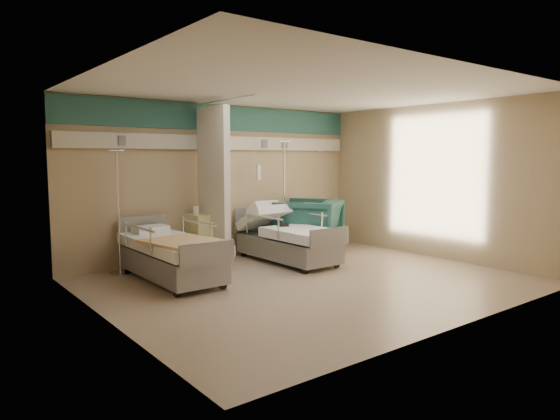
% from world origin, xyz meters
% --- Properties ---
extents(ground, '(6.00, 5.00, 0.00)m').
position_xyz_m(ground, '(0.00, 0.00, 0.00)').
color(ground, gray).
rests_on(ground, ground).
extents(room_walls, '(6.04, 5.04, 2.82)m').
position_xyz_m(room_walls, '(-0.03, 0.25, 1.86)').
color(room_walls, tan).
rests_on(room_walls, ground).
extents(bed_right, '(1.00, 2.16, 0.63)m').
position_xyz_m(bed_right, '(0.60, 1.30, 0.32)').
color(bed_right, silver).
rests_on(bed_right, ground).
extents(bed_left, '(1.00, 2.16, 0.63)m').
position_xyz_m(bed_left, '(-1.60, 1.30, 0.32)').
color(bed_left, silver).
rests_on(bed_left, ground).
extents(bedside_cabinet, '(0.50, 0.48, 0.85)m').
position_xyz_m(bedside_cabinet, '(-0.55, 2.20, 0.42)').
color(bedside_cabinet, '#E3DC8E').
rests_on(bedside_cabinet, ground).
extents(visitor_armchair, '(1.58, 1.59, 1.06)m').
position_xyz_m(visitor_armchair, '(1.42, 1.68, 0.53)').
color(visitor_armchair, '#205049').
rests_on(visitor_armchair, ground).
extents(waffle_blanket, '(0.80, 0.76, 0.07)m').
position_xyz_m(waffle_blanket, '(1.45, 1.63, 1.09)').
color(waffle_blanket, white).
rests_on(waffle_blanket, visitor_armchair).
extents(iv_stand_right, '(0.39, 0.39, 2.16)m').
position_xyz_m(iv_stand_right, '(1.10, 2.04, 0.44)').
color(iv_stand_right, silver).
rests_on(iv_stand_right, ground).
extents(iv_stand_left, '(0.35, 0.35, 1.96)m').
position_xyz_m(iv_stand_left, '(-2.08, 2.15, 0.40)').
color(iv_stand_left, silver).
rests_on(iv_stand_left, ground).
extents(call_remote, '(0.22, 0.16, 0.04)m').
position_xyz_m(call_remote, '(0.52, 1.34, 0.65)').
color(call_remote, black).
rests_on(call_remote, bed_right).
extents(tan_blanket, '(1.05, 1.24, 0.04)m').
position_xyz_m(tan_blanket, '(-1.62, 0.84, 0.65)').
color(tan_blanket, tan).
rests_on(tan_blanket, bed_left).
extents(toiletry_bag, '(0.22, 0.15, 0.11)m').
position_xyz_m(toiletry_bag, '(-0.42, 2.23, 0.91)').
color(toiletry_bag, black).
rests_on(toiletry_bag, bedside_cabinet).
extents(white_cup, '(0.13, 0.13, 0.14)m').
position_xyz_m(white_cup, '(-0.71, 2.20, 0.92)').
color(white_cup, white).
rests_on(white_cup, bedside_cabinet).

